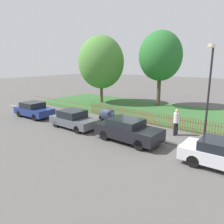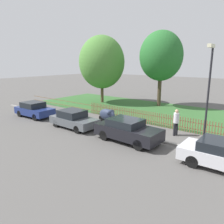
{
  "view_description": "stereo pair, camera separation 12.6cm",
  "coord_description": "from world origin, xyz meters",
  "px_view_note": "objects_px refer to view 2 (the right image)",
  "views": [
    {
      "loc": [
        7.15,
        -12.25,
        5.03
      ],
      "look_at": [
        -3.22,
        1.11,
        1.1
      ],
      "focal_mm": 35.0,
      "sensor_mm": 36.0,
      "label": 1
    },
    {
      "loc": [
        7.25,
        -12.17,
        5.03
      ],
      "look_at": [
        -3.22,
        1.11,
        1.1
      ],
      "focal_mm": 35.0,
      "sensor_mm": 36.0,
      "label": 2
    }
  ],
  "objects_px": {
    "parked_car_black_saloon": "(74,119)",
    "tree_nearest_kerb": "(102,62)",
    "parked_car_silver_hatchback": "(34,109)",
    "pedestrian_near_fence": "(176,121)",
    "tree_behind_motorcycle": "(161,56)",
    "parked_car_navy_estate": "(127,130)",
    "street_lamp": "(208,86)",
    "covered_motorcycle": "(108,115)"
  },
  "relations": [
    {
      "from": "parked_car_black_saloon",
      "to": "tree_nearest_kerb",
      "type": "height_order",
      "value": "tree_nearest_kerb"
    },
    {
      "from": "parked_car_black_saloon",
      "to": "parked_car_silver_hatchback",
      "type": "bearing_deg",
      "value": -179.36
    },
    {
      "from": "parked_car_black_saloon",
      "to": "tree_nearest_kerb",
      "type": "relative_size",
      "value": 0.49
    },
    {
      "from": "tree_nearest_kerb",
      "to": "pedestrian_near_fence",
      "type": "distance_m",
      "value": 14.33
    },
    {
      "from": "tree_nearest_kerb",
      "to": "pedestrian_near_fence",
      "type": "xyz_separation_m",
      "value": [
        12.23,
        -6.39,
        -3.88
      ]
    },
    {
      "from": "tree_behind_motorcycle",
      "to": "parked_car_black_saloon",
      "type": "bearing_deg",
      "value": -96.48
    },
    {
      "from": "parked_car_navy_estate",
      "to": "tree_behind_motorcycle",
      "type": "relative_size",
      "value": 0.52
    },
    {
      "from": "pedestrian_near_fence",
      "to": "street_lamp",
      "type": "xyz_separation_m",
      "value": [
        2.26,
        -1.49,
        2.65
      ]
    },
    {
      "from": "parked_car_black_saloon",
      "to": "parked_car_navy_estate",
      "type": "bearing_deg",
      "value": 2.29
    },
    {
      "from": "parked_car_silver_hatchback",
      "to": "pedestrian_near_fence",
      "type": "relative_size",
      "value": 2.09
    },
    {
      "from": "covered_motorcycle",
      "to": "tree_behind_motorcycle",
      "type": "height_order",
      "value": "tree_behind_motorcycle"
    },
    {
      "from": "parked_car_navy_estate",
      "to": "tree_nearest_kerb",
      "type": "height_order",
      "value": "tree_nearest_kerb"
    },
    {
      "from": "parked_car_silver_hatchback",
      "to": "parked_car_black_saloon",
      "type": "xyz_separation_m",
      "value": [
        5.4,
        -0.04,
        -0.02
      ]
    },
    {
      "from": "pedestrian_near_fence",
      "to": "parked_car_navy_estate",
      "type": "bearing_deg",
      "value": -21.86
    },
    {
      "from": "tree_nearest_kerb",
      "to": "street_lamp",
      "type": "xyz_separation_m",
      "value": [
        14.48,
        -7.88,
        -1.23
      ]
    },
    {
      "from": "covered_motorcycle",
      "to": "tree_behind_motorcycle",
      "type": "bearing_deg",
      "value": 92.61
    },
    {
      "from": "parked_car_silver_hatchback",
      "to": "street_lamp",
      "type": "xyz_separation_m",
      "value": [
        14.6,
        1.61,
        3.0
      ]
    },
    {
      "from": "parked_car_navy_estate",
      "to": "pedestrian_near_fence",
      "type": "relative_size",
      "value": 2.36
    },
    {
      "from": "tree_nearest_kerb",
      "to": "pedestrian_near_fence",
      "type": "relative_size",
      "value": 4.38
    },
    {
      "from": "covered_motorcycle",
      "to": "pedestrian_near_fence",
      "type": "xyz_separation_m",
      "value": [
        5.67,
        0.54,
        0.33
      ]
    },
    {
      "from": "tree_behind_motorcycle",
      "to": "street_lamp",
      "type": "distance_m",
      "value": 13.01
    },
    {
      "from": "parked_car_navy_estate",
      "to": "covered_motorcycle",
      "type": "bearing_deg",
      "value": 147.92
    },
    {
      "from": "parked_car_silver_hatchback",
      "to": "parked_car_navy_estate",
      "type": "relative_size",
      "value": 0.88
    },
    {
      "from": "tree_behind_motorcycle",
      "to": "street_lamp",
      "type": "xyz_separation_m",
      "value": [
        7.86,
        -10.2,
        -1.9
      ]
    },
    {
      "from": "parked_car_black_saloon",
      "to": "tree_behind_motorcycle",
      "type": "height_order",
      "value": "tree_behind_motorcycle"
    },
    {
      "from": "tree_nearest_kerb",
      "to": "pedestrian_near_fence",
      "type": "bearing_deg",
      "value": -27.6
    },
    {
      "from": "parked_car_black_saloon",
      "to": "tree_nearest_kerb",
      "type": "bearing_deg",
      "value": 120.02
    },
    {
      "from": "tree_nearest_kerb",
      "to": "tree_behind_motorcycle",
      "type": "xyz_separation_m",
      "value": [
        6.62,
        2.32,
        0.67
      ]
    },
    {
      "from": "parked_car_black_saloon",
      "to": "tree_behind_motorcycle",
      "type": "bearing_deg",
      "value": 84.54
    },
    {
      "from": "parked_car_silver_hatchback",
      "to": "tree_nearest_kerb",
      "type": "height_order",
      "value": "tree_nearest_kerb"
    },
    {
      "from": "covered_motorcycle",
      "to": "pedestrian_near_fence",
      "type": "relative_size",
      "value": 0.99
    },
    {
      "from": "parked_car_black_saloon",
      "to": "parked_car_navy_estate",
      "type": "height_order",
      "value": "parked_car_navy_estate"
    },
    {
      "from": "covered_motorcycle",
      "to": "tree_nearest_kerb",
      "type": "distance_m",
      "value": 10.42
    },
    {
      "from": "parked_car_black_saloon",
      "to": "parked_car_navy_estate",
      "type": "xyz_separation_m",
      "value": [
        4.97,
        0.11,
        0.07
      ]
    },
    {
      "from": "parked_car_silver_hatchback",
      "to": "tree_nearest_kerb",
      "type": "distance_m",
      "value": 10.38
    },
    {
      "from": "parked_car_black_saloon",
      "to": "covered_motorcycle",
      "type": "bearing_deg",
      "value": 64.76
    },
    {
      "from": "parked_car_navy_estate",
      "to": "tree_behind_motorcycle",
      "type": "bearing_deg",
      "value": 109.0
    },
    {
      "from": "tree_nearest_kerb",
      "to": "tree_behind_motorcycle",
      "type": "bearing_deg",
      "value": 19.31
    },
    {
      "from": "street_lamp",
      "to": "pedestrian_near_fence",
      "type": "bearing_deg",
      "value": 146.65
    },
    {
      "from": "parked_car_silver_hatchback",
      "to": "tree_nearest_kerb",
      "type": "xyz_separation_m",
      "value": [
        0.12,
        9.48,
        4.22
      ]
    },
    {
      "from": "tree_nearest_kerb",
      "to": "covered_motorcycle",
      "type": "bearing_deg",
      "value": -46.6
    },
    {
      "from": "parked_car_silver_hatchback",
      "to": "street_lamp",
      "type": "height_order",
      "value": "street_lamp"
    }
  ]
}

